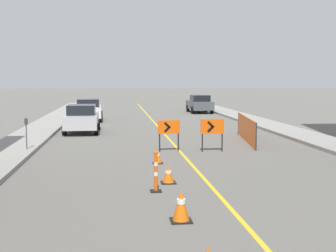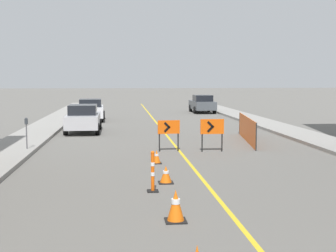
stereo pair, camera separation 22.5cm
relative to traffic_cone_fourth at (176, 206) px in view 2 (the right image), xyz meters
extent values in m
cube|color=gold|center=(1.31, 17.75, -0.34)|extent=(0.12, 58.94, 0.01)
cube|color=gray|center=(-5.80, 17.75, -0.26)|extent=(2.19, 58.94, 0.16)
cube|color=gray|center=(8.42, 17.75, -0.26)|extent=(2.19, 58.94, 0.16)
cube|color=black|center=(0.00, 0.00, -0.33)|extent=(0.46, 0.46, 0.03)
cone|color=orange|center=(0.00, 0.00, 0.02)|extent=(0.37, 0.37, 0.67)
cylinder|color=white|center=(0.00, 0.00, 0.10)|extent=(0.19, 0.19, 0.11)
cube|color=black|center=(0.15, 3.71, -0.33)|extent=(0.43, 0.43, 0.03)
cone|color=orange|center=(0.15, 3.71, -0.07)|extent=(0.35, 0.35, 0.48)
cylinder|color=white|center=(0.15, 3.71, -0.02)|extent=(0.18, 0.18, 0.08)
cube|color=black|center=(0.12, 6.91, -0.33)|extent=(0.36, 0.36, 0.03)
cone|color=orange|center=(0.12, 6.91, -0.08)|extent=(0.29, 0.29, 0.46)
cylinder|color=white|center=(0.12, 6.91, -0.03)|extent=(0.15, 0.15, 0.07)
cube|color=black|center=(-0.31, 2.70, -0.33)|extent=(0.30, 0.30, 0.04)
cylinder|color=#EF560C|center=(-0.31, 2.70, 0.20)|extent=(0.10, 0.10, 1.01)
cylinder|color=white|center=(-0.31, 2.70, 0.15)|extent=(0.11, 0.11, 0.10)
cylinder|color=white|center=(-0.31, 2.70, 0.42)|extent=(0.11, 0.11, 0.10)
sphere|color=#EF560C|center=(-0.31, 2.70, 0.73)|extent=(0.10, 0.10, 0.10)
cube|color=#EF560C|center=(0.85, 9.70, 0.69)|extent=(0.94, 0.14, 0.57)
cube|color=black|center=(0.78, 9.65, 0.77)|extent=(0.29, 0.04, 0.28)
cube|color=black|center=(0.78, 9.65, 0.61)|extent=(0.29, 0.04, 0.28)
cylinder|color=black|center=(0.45, 9.70, 0.03)|extent=(0.06, 0.06, 0.75)
cylinder|color=black|center=(1.25, 9.70, 0.03)|extent=(0.06, 0.06, 0.75)
cube|color=#EF560C|center=(2.65, 9.44, 0.72)|extent=(1.00, 0.07, 0.63)
cube|color=black|center=(2.58, 9.40, 0.80)|extent=(0.31, 0.02, 0.31)
cube|color=black|center=(2.58, 9.40, 0.63)|extent=(0.31, 0.02, 0.31)
cylinder|color=black|center=(2.23, 9.44, 0.03)|extent=(0.06, 0.06, 0.75)
cylinder|color=black|center=(3.08, 9.44, 0.03)|extent=(0.06, 0.06, 0.75)
cube|color=#EF560C|center=(4.97, 12.43, 0.26)|extent=(0.85, 5.97, 1.20)
cylinder|color=#262626|center=(4.56, 9.44, 0.26)|extent=(0.05, 0.05, 1.20)
cylinder|color=#262626|center=(5.38, 15.41, 0.26)|extent=(0.05, 0.05, 1.20)
cube|color=#B7B7BC|center=(-3.29, 17.21, 0.34)|extent=(1.84, 4.32, 0.72)
cube|color=black|center=(-3.29, 16.99, 0.97)|extent=(1.55, 1.95, 0.55)
cylinder|color=black|center=(-4.15, 18.54, -0.02)|extent=(0.23, 0.64, 0.64)
cylinder|color=black|center=(-2.44, 18.54, -0.02)|extent=(0.23, 0.64, 0.64)
cylinder|color=black|center=(-4.15, 15.87, -0.02)|extent=(0.23, 0.64, 0.64)
cylinder|color=black|center=(-2.44, 15.87, -0.02)|extent=(0.23, 0.64, 0.64)
cube|color=silver|center=(-3.33, 24.63, 0.34)|extent=(1.96, 4.37, 0.72)
cube|color=black|center=(-3.33, 24.42, 0.97)|extent=(1.60, 1.99, 0.55)
cylinder|color=black|center=(-4.19, 25.97, -0.02)|extent=(0.24, 0.65, 0.64)
cylinder|color=black|center=(-2.48, 25.97, -0.02)|extent=(0.24, 0.65, 0.64)
cylinder|color=black|center=(-4.19, 23.30, -0.02)|extent=(0.24, 0.65, 0.64)
cylinder|color=black|center=(-2.48, 23.30, -0.02)|extent=(0.24, 0.65, 0.64)
cube|color=#474C51|center=(6.16, 31.79, 0.34)|extent=(1.86, 4.32, 0.72)
cube|color=black|center=(6.16, 31.57, 0.97)|extent=(1.56, 1.96, 0.55)
cylinder|color=black|center=(5.30, 33.12, -0.02)|extent=(0.23, 0.64, 0.64)
cylinder|color=black|center=(7.01, 33.12, -0.02)|extent=(0.23, 0.64, 0.64)
cylinder|color=black|center=(5.30, 30.46, -0.02)|extent=(0.23, 0.64, 0.64)
cylinder|color=black|center=(7.01, 30.46, -0.02)|extent=(0.23, 0.64, 0.64)
cylinder|color=#4C4C51|center=(-5.06, 9.98, 0.33)|extent=(0.05, 0.05, 1.02)
cube|color=#33383D|center=(-5.06, 9.98, 0.95)|extent=(0.12, 0.10, 0.22)
sphere|color=#33383D|center=(-5.06, 9.98, 1.06)|extent=(0.11, 0.11, 0.11)
camera|label=1|loc=(-1.38, -9.73, 2.73)|focal=50.00mm
camera|label=2|loc=(-1.15, -9.75, 2.73)|focal=50.00mm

